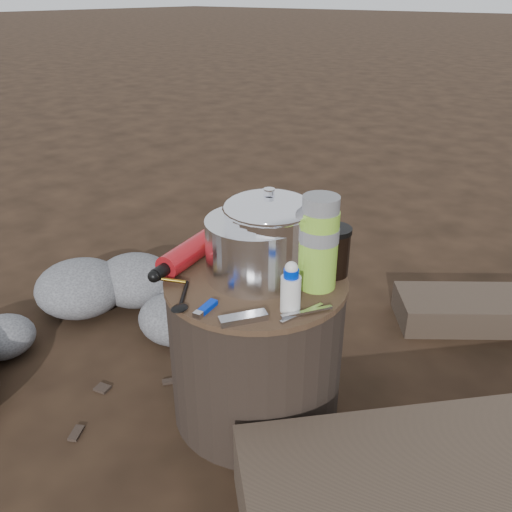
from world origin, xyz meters
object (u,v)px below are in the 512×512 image
Objects in this scene: camping_pot at (269,236)px; stump at (256,347)px; travel_mug at (333,251)px; thermos at (319,243)px; fuel_bottle at (188,253)px.

stump is at bearing -111.55° from camping_pot.
stump is 3.67× the size of travel_mug.
camping_pot is 0.13m from thermos.
thermos reaches higher than travel_mug.
thermos is at bearing 14.70° from camping_pot.
thermos reaches higher than camping_pot.
fuel_bottle is at bearing -160.60° from thermos.
camping_pot is 0.96× the size of thermos.
camping_pot is 0.17m from travel_mug.
fuel_bottle is (-0.19, -0.05, 0.24)m from stump.
fuel_bottle is at bearing -149.25° from travel_mug.
fuel_bottle is 2.09× the size of travel_mug.
camping_pot is at bearing 68.45° from stump.
fuel_bottle is 0.35m from thermos.
stump is at bearing -154.42° from thermos.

